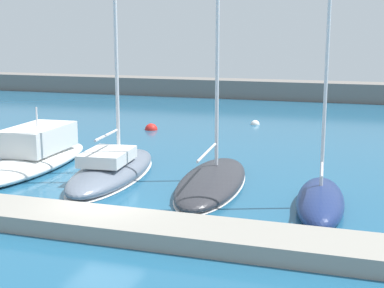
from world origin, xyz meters
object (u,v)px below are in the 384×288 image
object	(u,v)px
sailboat_charcoal_fourth	(212,179)
mooring_buoy_white	(255,125)
mooring_buoy_red	(151,130)
sailboat_navy_fifth	(320,200)
motorboat_white_second	(33,155)
sailboat_slate_third	(112,168)

from	to	relation	value
sailboat_charcoal_fourth	mooring_buoy_white	world-z (taller)	sailboat_charcoal_fourth
mooring_buoy_red	sailboat_navy_fifth	bearing A→B (deg)	-48.36
motorboat_white_second	sailboat_navy_fifth	bearing A→B (deg)	-102.56
mooring_buoy_white	sailboat_slate_third	bearing A→B (deg)	-101.11
motorboat_white_second	mooring_buoy_white	xyz separation A→B (m)	(8.10, 16.36, -0.62)
motorboat_white_second	sailboat_navy_fifth	size ratio (longest dim) A/B	0.81
motorboat_white_second	sailboat_charcoal_fourth	world-z (taller)	sailboat_charcoal_fourth
sailboat_slate_third	mooring_buoy_red	size ratio (longest dim) A/B	17.72
mooring_buoy_red	mooring_buoy_white	size ratio (longest dim) A/B	1.34
motorboat_white_second	sailboat_slate_third	xyz separation A→B (m)	(4.75, -0.68, -0.18)
sailboat_slate_third	sailboat_charcoal_fourth	world-z (taller)	sailboat_charcoal_fourth
sailboat_navy_fifth	mooring_buoy_red	world-z (taller)	sailboat_navy_fifth
sailboat_navy_fifth	mooring_buoy_white	distance (m)	20.01
mooring_buoy_red	mooring_buoy_white	world-z (taller)	mooring_buoy_red
motorboat_white_second	mooring_buoy_white	size ratio (longest dim) A/B	15.21
sailboat_charcoal_fourth	sailboat_navy_fifth	size ratio (longest dim) A/B	1.41
sailboat_slate_third	sailboat_charcoal_fourth	distance (m)	4.90
motorboat_white_second	sailboat_navy_fifth	xyz separation A→B (m)	(14.54, -2.58, -0.25)
mooring_buoy_white	sailboat_charcoal_fourth	bearing A→B (deg)	-84.81
sailboat_charcoal_fourth	mooring_buoy_white	distance (m)	17.14
sailboat_navy_fifth	sailboat_charcoal_fourth	bearing A→B (deg)	64.28
sailboat_navy_fifth	mooring_buoy_white	bearing A→B (deg)	13.99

